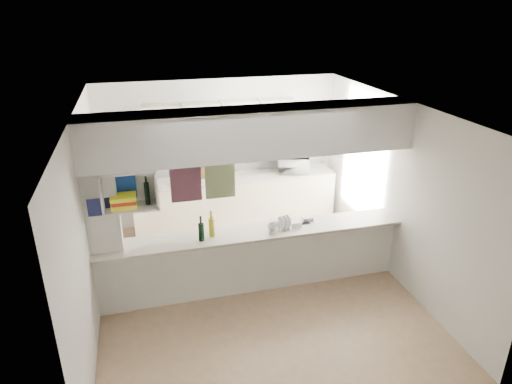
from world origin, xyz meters
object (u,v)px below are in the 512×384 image
object	(u,v)px
microwave	(293,164)
dish_rack	(287,222)
wine_bottles	(207,229)
bowl	(292,155)

from	to	relation	value
microwave	dish_rack	xyz separation A→B (m)	(-0.81, -2.06, -0.07)
microwave	dish_rack	distance (m)	2.21
microwave	wine_bottles	world-z (taller)	wine_bottles
bowl	dish_rack	world-z (taller)	bowl
microwave	wine_bottles	xyz separation A→B (m)	(-1.92, -2.09, -0.02)
microwave	dish_rack	world-z (taller)	microwave
dish_rack	wine_bottles	size ratio (longest dim) A/B	1.11
microwave	wine_bottles	size ratio (longest dim) A/B	1.50
microwave	wine_bottles	bearing A→B (deg)	61.46
dish_rack	wine_bottles	xyz separation A→B (m)	(-1.11, -0.03, 0.06)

